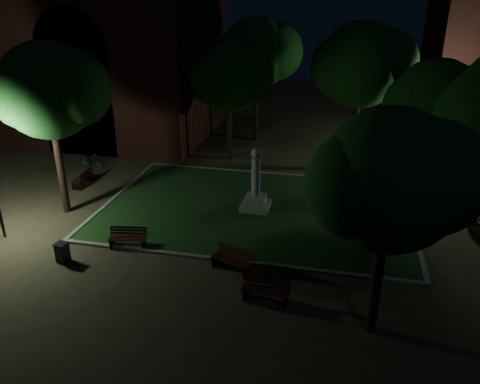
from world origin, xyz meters
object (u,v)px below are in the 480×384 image
Objects in this scene: bench_right_side at (478,217)px; bench_far_side at (346,163)px; monument at (256,193)px; bench_near_left at (233,260)px; bench_near_right at (266,290)px; bench_west_near at (128,238)px; trash_bin at (62,252)px; bench_left_side at (83,178)px; bicycle at (93,159)px.

bench_right_side reaches higher than bench_far_side.
monument is 5.66m from bench_near_left.
bench_far_side is at bearing 83.21° from bench_near_right.
bench_near_left is 1.03× the size of bench_near_right.
monument is 1.90× the size of bench_west_near.
bench_right_side is 18.71m from trash_bin.
bench_left_side is (-11.99, 8.42, -0.01)m from bench_near_right.
bench_near_left is 12.09m from bench_right_side.
trash_bin is 11.49m from bicycle.
bench_near_left is at bearing 52.52° from bench_left_side.
bench_near_left is at bearing -115.17° from bicycle.
bench_west_near is 14.92m from bench_far_side.
bench_near_right reaches higher than bench_near_left.
monument is 10.27m from bench_left_side.
bench_west_near is (-4.67, -4.85, -0.54)m from monument.
bench_near_right is (1.79, -7.30, -0.52)m from monument.
monument reaches higher than bench_near_left.
monument is at bearing 36.69° from bench_west_near.
bench_far_side is 17.55m from trash_bin.
bench_near_right is at bearing -5.17° from trash_bin.
bicycle is (-15.59, -2.93, 0.06)m from bench_far_side.
bicycle reaches higher than bench_near_left.
bench_near_right is at bearing 117.11° from bench_right_side.
bench_near_left is at bearing 137.89° from bench_near_right.
bench_right_side is 1.03× the size of bicycle.
bench_west_near is (-6.46, 2.45, -0.02)m from bench_near_right.
bench_west_near is at bearing 94.69° from bench_right_side.
monument is 1.79× the size of bench_near_left.
bench_left_side is at bearing -145.94° from bicycle.
monument reaches higher than trash_bin.
bench_near_right reaches higher than bench_left_side.
bench_near_right is 17.28m from bicycle.
trash_bin is (-6.94, -0.89, -0.02)m from bench_near_left.
bench_left_side reaches higher than bench_west_near.
bench_left_side is at bearing 114.12° from trash_bin.
monument is at bearing -94.65° from bicycle.
bench_far_side is at bearing 43.21° from bench_west_near.
bench_near_left is 1.08× the size of bench_far_side.
bench_west_near is 2.69m from trash_bin.
bench_west_near is 1.02× the size of bench_far_side.
trash_bin is (-8.57, 0.77, -0.02)m from bench_near_right.
trash_bin is at bearing 97.36° from bench_right_side.
bench_near_left is at bearing 61.53° from bench_far_side.
bench_west_near is 0.91× the size of bench_right_side.
bicycle is at bearing 160.30° from bench_near_left.
bench_west_near is 8.13m from bench_left_side.
trash_bin is at bearing -136.05° from monument.
bench_near_left is 2.16× the size of trash_bin.
bench_near_right reaches higher than trash_bin.
bench_near_right reaches higher than bench_far_side.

